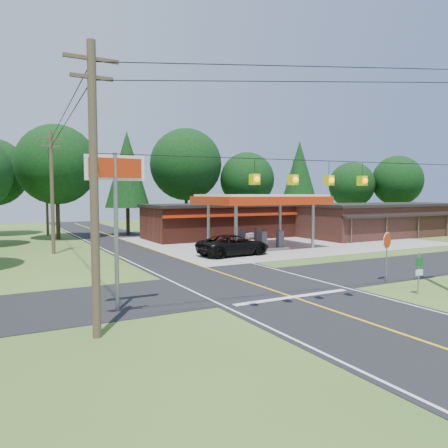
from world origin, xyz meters
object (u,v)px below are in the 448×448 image
gas_canopy (260,201)px  octagonal_stop_sign (387,244)px  big_stop_sign (116,195)px  sedan_car (243,233)px  suv_car (234,245)px

gas_canopy → octagonal_stop_sign: gas_canopy is taller
big_stop_sign → octagonal_stop_sign: bearing=-3.8°
octagonal_stop_sign → sedan_car: bearing=78.2°
suv_car → sedan_car: 13.31m
octagonal_stop_sign → suv_car: bearing=100.9°
gas_canopy → suv_car: size_ratio=1.78×
suv_car → octagonal_stop_sign: octagonal_stop_sign is taller
gas_canopy → octagonal_stop_sign: 16.28m
gas_canopy → suv_car: 6.41m
sedan_car → gas_canopy: bearing=-115.7°
big_stop_sign → octagonal_stop_sign: size_ratio=2.36×
big_stop_sign → sedan_car: bearing=49.0°
suv_car → gas_canopy: bearing=-60.8°
suv_car → big_stop_sign: 17.81m
sedan_car → octagonal_stop_sign: 24.57m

